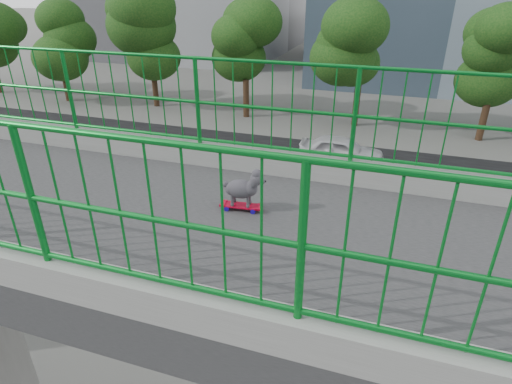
{
  "coord_description": "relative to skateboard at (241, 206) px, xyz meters",
  "views": [
    {
      "loc": [
        3.46,
        6.39,
        9.26
      ],
      "look_at": [
        -0.7,
        5.03,
        7.05
      ],
      "focal_mm": 29.57,
      "sensor_mm": 36.0,
      "label": 1
    }
  ],
  "objects": [
    {
      "name": "car_4",
      "position": [
        -18.47,
        -0.93,
        -6.25
      ],
      "size": [
        1.87,
        4.65,
        1.58
      ],
      "primitive_type": "imported",
      "rotation": [
        0.0,
        0.0,
        3.14
      ],
      "color": "silver",
      "rests_on": "ground"
    },
    {
      "name": "road",
      "position": [
        -12.67,
        -4.98,
        -7.04
      ],
      "size": [
        18.0,
        90.0,
        0.02
      ],
      "primitive_type": "cube",
      "color": "black",
      "rests_on": "ground"
    },
    {
      "name": "car_3",
      "position": [
        -15.27,
        -10.26,
        -6.38
      ],
      "size": [
        1.86,
        4.57,
        1.33
      ],
      "primitive_type": "imported",
      "rotation": [
        0.0,
        0.0,
        3.14
      ],
      "color": "red",
      "rests_on": "ground"
    },
    {
      "name": "car_1",
      "position": [
        -8.87,
        -7.04,
        -6.24
      ],
      "size": [
        1.71,
        4.89,
        1.61
      ],
      "primitive_type": "imported",
      "color": "gray",
      "rests_on": "ground"
    },
    {
      "name": "car_5",
      "position": [
        -5.67,
        5.0,
        -6.3
      ],
      "size": [
        1.57,
        4.5,
        1.48
      ],
      "primitive_type": "imported",
      "color": "silver",
      "rests_on": "ground"
    },
    {
      "name": "skateboard",
      "position": [
        0.0,
        0.0,
        0.0
      ],
      "size": [
        0.18,
        0.47,
        0.06
      ],
      "rotation": [
        0.0,
        0.0,
        0.1
      ],
      "color": "red",
      "rests_on": "footbridge"
    },
    {
      "name": "street_trees",
      "position": [
        -25.7,
        -3.91,
        -2.32
      ],
      "size": [
        5.3,
        60.4,
        7.26
      ],
      "color": "black",
      "rests_on": "ground"
    },
    {
      "name": "poodle",
      "position": [
        -0.0,
        0.03,
        0.23
      ],
      "size": [
        0.23,
        0.48,
        0.4
      ],
      "rotation": [
        0.0,
        0.0,
        0.1
      ],
      "color": "#312D33",
      "rests_on": "skateboard"
    },
    {
      "name": "car_0",
      "position": [
        -5.67,
        1.45,
        -6.39
      ],
      "size": [
        1.55,
        3.86,
        1.32
      ],
      "primitive_type": "imported",
      "color": "silver",
      "rests_on": "ground"
    },
    {
      "name": "car_2",
      "position": [
        -12.07,
        -9.45,
        -6.32
      ],
      "size": [
        2.42,
        5.25,
        1.46
      ],
      "primitive_type": "imported",
      "rotation": [
        0.0,
        0.0,
        3.14
      ],
      "color": "black",
      "rests_on": "ground"
    }
  ]
}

